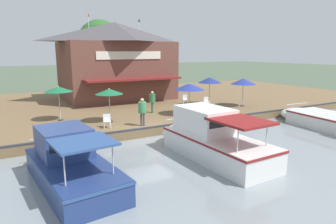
{
  "coord_description": "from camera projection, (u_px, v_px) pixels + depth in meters",
  "views": [
    {
      "loc": [
        16.24,
        -7.7,
        5.29
      ],
      "look_at": [
        -1.0,
        1.9,
        1.3
      ],
      "focal_mm": 32.0,
      "sensor_mm": 36.0,
      "label": 1
    }
  ],
  "objects": [
    {
      "name": "cafe_chair_facing_river",
      "position": [
        107.0,
        120.0,
        18.72
      ],
      "size": [
        0.52,
        0.52,
        0.85
      ],
      "color": "white",
      "rests_on": "quay_deck"
    },
    {
      "name": "motorboat_second_along",
      "position": [
        208.0,
        138.0,
        15.29
      ],
      "size": [
        7.38,
        2.75,
        2.41
      ],
      "color": "white",
      "rests_on": "river_water"
    },
    {
      "name": "motorboat_outer_channel",
      "position": [
        67.0,
        162.0,
        12.28
      ],
      "size": [
        7.02,
        3.02,
        2.17
      ],
      "color": "navy",
      "rests_on": "river_water"
    },
    {
      "name": "quay_deck",
      "position": [
        98.0,
        106.0,
        27.99
      ],
      "size": [
        22.0,
        56.0,
        0.6
      ],
      "primitive_type": "cube",
      "color": "brown",
      "rests_on": "ground"
    },
    {
      "name": "cafe_chair_mid_patio",
      "position": [
        185.0,
        99.0,
        27.13
      ],
      "size": [
        0.57,
        0.57,
        0.85
      ],
      "color": "white",
      "rests_on": "quay_deck"
    },
    {
      "name": "tree_downstream_bank",
      "position": [
        99.0,
        43.0,
        31.77
      ],
      "size": [
        4.96,
        4.72,
        8.05
      ],
      "color": "brown",
      "rests_on": "quay_deck"
    },
    {
      "name": "patio_umbrella_far_corner",
      "position": [
        58.0,
        89.0,
        20.36
      ],
      "size": [
        1.9,
        1.9,
        2.4
      ],
      "color": "#B7B7B7",
      "rests_on": "quay_deck"
    },
    {
      "name": "patio_umbrella_back_row",
      "position": [
        243.0,
        81.0,
        25.82
      ],
      "size": [
        2.18,
        2.18,
        2.46
      ],
      "color": "#B7B7B7",
      "rests_on": "quay_deck"
    },
    {
      "name": "person_near_entrance",
      "position": [
        142.0,
        108.0,
        19.03
      ],
      "size": [
        0.51,
        0.51,
        1.8
      ],
      "color": "#4C4C56",
      "rests_on": "quay_deck"
    },
    {
      "name": "quay_edge_fender",
      "position": [
        148.0,
        128.0,
        18.58
      ],
      "size": [
        0.2,
        50.4,
        0.1
      ],
      "primitive_type": "cube",
      "color": "#2D2D33",
      "rests_on": "quay_deck"
    },
    {
      "name": "cafe_chair_beside_entrance",
      "position": [
        207.0,
        101.0,
        25.79
      ],
      "size": [
        0.49,
        0.49,
        0.85
      ],
      "color": "white",
      "rests_on": "quay_deck"
    },
    {
      "name": "patio_umbrella_by_entrance",
      "position": [
        189.0,
        87.0,
        22.22
      ],
      "size": [
        2.24,
        2.24,
        2.42
      ],
      "color": "#B7B7B7",
      "rests_on": "quay_deck"
    },
    {
      "name": "waterfront_restaurant",
      "position": [
        116.0,
        60.0,
        30.17
      ],
      "size": [
        9.52,
        10.79,
        8.17
      ],
      "color": "brown",
      "rests_on": "quay_deck"
    },
    {
      "name": "person_mid_patio",
      "position": [
        152.0,
        99.0,
        23.2
      ],
      "size": [
        0.48,
        0.48,
        1.7
      ],
      "color": "#337547",
      "rests_on": "quay_deck"
    },
    {
      "name": "patio_umbrella_mid_patio_left",
      "position": [
        109.0,
        92.0,
        19.94
      ],
      "size": [
        1.87,
        1.87,
        2.3
      ],
      "color": "#B7B7B7",
      "rests_on": "quay_deck"
    },
    {
      "name": "ground_plane",
      "position": [
        149.0,
        138.0,
        18.63
      ],
      "size": [
        220.0,
        220.0,
        0.0
      ],
      "primitive_type": "plane",
      "color": "#4C5B47"
    },
    {
      "name": "patio_umbrella_mid_patio_right",
      "position": [
        210.0,
        80.0,
        26.61
      ],
      "size": [
        2.09,
        2.09,
        2.49
      ],
      "color": "#B7B7B7",
      "rests_on": "quay_deck"
    }
  ]
}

